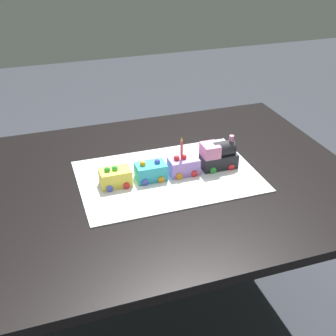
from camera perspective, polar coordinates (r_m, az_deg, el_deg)
ground_plane at (r=1.96m, az=-1.79°, el=-20.27°), size 8.00×8.00×0.00m
dining_table at (r=1.53m, az=-2.16°, el=-4.95°), size 1.40×1.00×0.74m
cake_board at (r=1.48m, az=0.00°, el=-1.07°), size 0.60×0.40×0.00m
cake_locomotive at (r=1.52m, az=6.58°, el=1.72°), size 0.14×0.08×0.12m
cake_car_tanker_lavender at (r=1.48m, az=1.98°, el=0.35°), size 0.10×0.08×0.07m
cake_car_hopper_turquoise at (r=1.45m, az=-2.38°, el=-0.39°), size 0.10×0.08×0.07m
cake_car_gondola_lemon at (r=1.43m, az=-6.94°, el=-1.15°), size 0.10×0.08×0.07m
birthday_candle at (r=1.44m, az=1.76°, el=2.89°), size 0.01×0.01×0.07m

